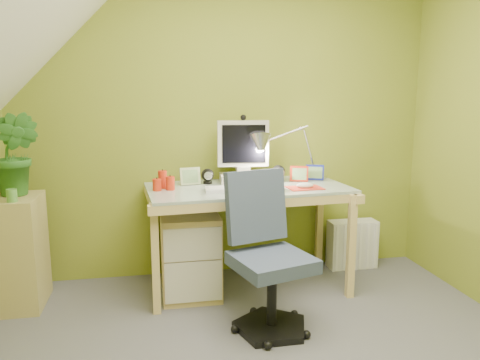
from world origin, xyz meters
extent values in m
cube|color=olive|center=(0.00, 1.60, 1.20)|extent=(3.20, 0.01, 2.40)
cube|color=white|center=(0.02, 1.09, 0.77)|extent=(0.49, 0.19, 0.02)
cube|color=red|center=(0.48, 1.09, 0.76)|extent=(0.25, 0.19, 0.01)
ellipsoid|color=white|center=(0.48, 1.09, 0.78)|extent=(0.13, 0.08, 0.04)
cylinder|color=maroon|center=(0.28, 1.15, 0.80)|extent=(0.08, 0.08, 0.09)
cube|color=red|center=(0.52, 1.35, 0.82)|extent=(0.13, 0.07, 0.12)
cube|color=#152093|center=(0.66, 1.39, 0.82)|extent=(0.13, 0.07, 0.12)
cube|color=#AABE83|center=(-0.30, 1.37, 0.82)|extent=(0.15, 0.05, 0.13)
cube|color=tan|center=(-1.45, 1.22, 0.37)|extent=(0.28, 0.43, 0.75)
imported|color=#2C6521|center=(-1.44, 1.27, 1.02)|extent=(0.35, 0.31, 0.55)
cylinder|color=#54913C|center=(-1.43, 1.07, 0.79)|extent=(0.07, 0.07, 0.08)
cube|color=silver|center=(1.03, 1.46, 0.20)|extent=(0.39, 0.16, 0.39)
camera|label=1|loc=(-0.57, -1.98, 1.41)|focal=35.00mm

